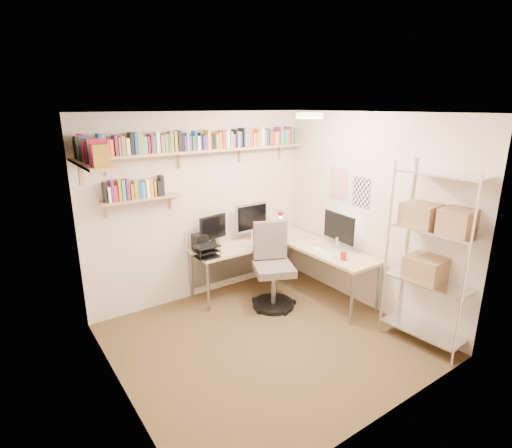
{
  "coord_description": "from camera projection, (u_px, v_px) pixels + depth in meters",
  "views": [
    {
      "loc": [
        -2.39,
        -3.19,
        2.57
      ],
      "look_at": [
        0.23,
        0.55,
        1.21
      ],
      "focal_mm": 28.0,
      "sensor_mm": 36.0,
      "label": 1
    }
  ],
  "objects": [
    {
      "name": "wire_rack",
      "position": [
        432.0,
        244.0,
        4.21
      ],
      "size": [
        0.5,
        0.91,
        2.02
      ],
      "rotation": [
        0.0,
        0.0,
        0.09
      ],
      "color": "silver",
      "rests_on": "ground"
    },
    {
      "name": "ground",
      "position": [
        267.0,
        340.0,
        4.55
      ],
      "size": [
        3.2,
        3.2,
        0.0
      ],
      "primitive_type": "plane",
      "color": "#4B3620",
      "rests_on": "ground"
    },
    {
      "name": "office_chair",
      "position": [
        273.0,
        272.0,
        5.25
      ],
      "size": [
        0.65,
        0.65,
        1.11
      ],
      "rotation": [
        0.0,
        0.0,
        -0.42
      ],
      "color": "black",
      "rests_on": "ground"
    },
    {
      "name": "corner_desk",
      "position": [
        266.0,
        246.0,
        5.5
      ],
      "size": [
        1.91,
        1.86,
        1.24
      ],
      "color": "#D1B087",
      "rests_on": "ground"
    },
    {
      "name": "room_shell",
      "position": [
        269.0,
        208.0,
        4.11
      ],
      "size": [
        3.24,
        3.04,
        2.52
      ],
      "color": "beige",
      "rests_on": "ground"
    },
    {
      "name": "wall_shelves",
      "position": [
        176.0,
        152.0,
        4.76
      ],
      "size": [
        3.12,
        1.09,
        0.8
      ],
      "color": "tan",
      "rests_on": "ground"
    }
  ]
}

